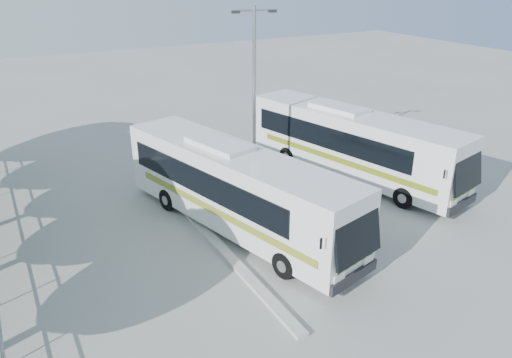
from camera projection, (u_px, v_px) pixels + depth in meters
ground at (269, 232)px, 20.44m from camera, size 100.00×100.00×0.00m
kerb_divider at (198, 223)px, 21.01m from camera, size 0.40×16.00×0.15m
coach_main at (236, 188)px, 20.02m from camera, size 5.31×12.27×3.35m
coach_adjacent at (353, 143)px, 25.04m from camera, size 5.24×12.35×3.36m
lamppost at (254, 90)px, 23.42m from camera, size 2.04×0.65×8.44m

